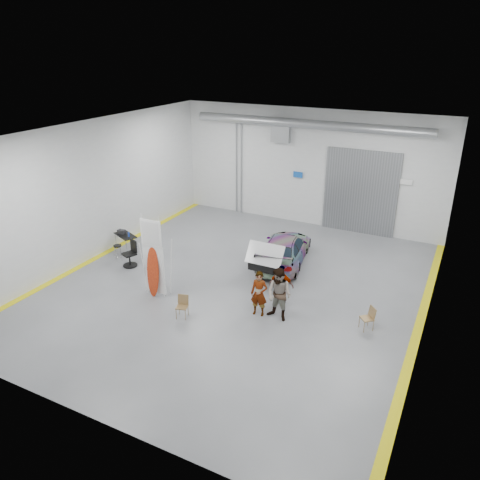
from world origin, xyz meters
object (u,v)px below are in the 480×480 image
at_px(person_b, 279,295).
at_px(folding_chair_near, 182,311).
at_px(sedan_car, 284,249).
at_px(shop_stool, 118,253).
at_px(person_a, 259,294).
at_px(person_c, 281,285).
at_px(office_chair, 130,255).
at_px(surfboard_display, 153,264).
at_px(work_table, 124,235).
at_px(folding_chair_far, 366,322).

relative_size(person_b, folding_chair_near, 2.39).
xyz_separation_m(sedan_car, person_b, (1.53, -4.32, 0.32)).
bearing_deg(shop_stool, person_a, -9.62).
height_order(person_a, person_b, person_b).
bearing_deg(person_c, office_chair, -8.25).
xyz_separation_m(surfboard_display, folding_chair_near, (1.79, -0.83, -1.06)).
bearing_deg(surfboard_display, sedan_car, 55.10).
xyz_separation_m(person_a, work_table, (-7.91, 2.32, -0.07)).
height_order(sedan_car, person_b, person_b).
bearing_deg(person_b, surfboard_display, -162.80).
bearing_deg(folding_chair_near, person_c, 25.18).
bearing_deg(person_a, folding_chair_near, -155.57).
relative_size(surfboard_display, work_table, 2.42).
bearing_deg(person_a, folding_chair_far, 5.79).
bearing_deg(work_table, surfboard_display, -37.05).
distance_m(person_b, office_chair, 7.42).
bearing_deg(surfboard_display, person_a, 6.77).
height_order(surfboard_display, folding_chair_far, surfboard_display).
bearing_deg(folding_chair_far, surfboard_display, -121.85).
xyz_separation_m(sedan_car, office_chair, (-5.79, -3.26, -0.14)).
bearing_deg(shop_stool, person_c, -1.88).
xyz_separation_m(person_b, folding_chair_near, (-3.05, -1.42, -0.71)).
height_order(person_a, person_c, person_a).
xyz_separation_m(sedan_car, folding_chair_far, (4.41, -3.57, -0.39)).
xyz_separation_m(surfboard_display, folding_chair_far, (7.72, 1.34, -1.06)).
bearing_deg(shop_stool, surfboard_display, -28.64).
relative_size(sedan_car, person_c, 2.85).
bearing_deg(work_table, sedan_car, 15.97).
distance_m(surfboard_display, office_chair, 3.09).
distance_m(person_a, person_c, 1.09).
xyz_separation_m(folding_chair_near, office_chair, (-4.28, 2.48, 0.26)).
relative_size(folding_chair_near, shop_stool, 1.11).
relative_size(person_c, office_chair, 1.36).
relative_size(person_c, shop_stool, 2.16).
distance_m(person_a, person_b, 0.75).
distance_m(folding_chair_far, office_chair, 10.22).
bearing_deg(surfboard_display, work_table, 142.01).
height_order(person_c, surfboard_display, surfboard_display).
bearing_deg(person_b, work_table, 175.44).
relative_size(sedan_car, person_b, 2.32).
relative_size(folding_chair_near, office_chair, 0.70).
xyz_separation_m(person_a, folding_chair_near, (-2.31, -1.38, -0.58)).
relative_size(person_a, office_chair, 1.44).
bearing_deg(surfboard_display, folding_chair_far, 8.90).
bearing_deg(folding_chair_far, person_b, -117.16).
bearing_deg(work_table, person_c, -8.98).
bearing_deg(office_chair, shop_stool, -167.90).
relative_size(sedan_car, shop_stool, 6.16).
relative_size(surfboard_display, shop_stool, 4.47).
height_order(person_b, office_chair, person_b).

